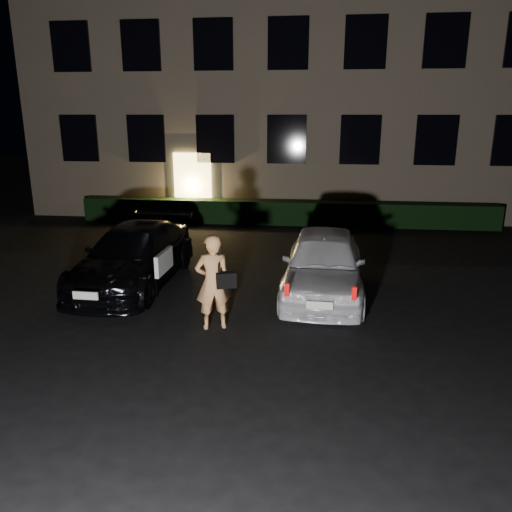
# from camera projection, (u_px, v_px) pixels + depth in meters

# --- Properties ---
(ground) EXTENTS (80.00, 80.00, 0.00)m
(ground) POSITION_uv_depth(u_px,v_px,m) (247.00, 358.00, 8.28)
(ground) COLOR black
(ground) RESTS_ON ground
(building) EXTENTS (20.00, 8.11, 12.00)m
(building) POSITION_uv_depth(u_px,v_px,m) (293.00, 62.00, 20.93)
(building) COLOR #6E614F
(building) RESTS_ON ground
(hedge) EXTENTS (15.00, 0.70, 0.85)m
(hedge) POSITION_uv_depth(u_px,v_px,m) (285.00, 213.00, 18.18)
(hedge) COLOR black
(hedge) RESTS_ON ground
(sedan) EXTENTS (2.09, 4.85, 1.37)m
(sedan) POSITION_uv_depth(u_px,v_px,m) (134.00, 256.00, 11.72)
(sedan) COLOR black
(sedan) RESTS_ON ground
(hatch) EXTENTS (1.92, 4.36, 1.46)m
(hatch) POSITION_uv_depth(u_px,v_px,m) (324.00, 263.00, 11.01)
(hatch) COLOR white
(hatch) RESTS_ON ground
(man) EXTENTS (0.84, 0.63, 1.81)m
(man) POSITION_uv_depth(u_px,v_px,m) (213.00, 282.00, 9.22)
(man) COLOR #E8A05F
(man) RESTS_ON ground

